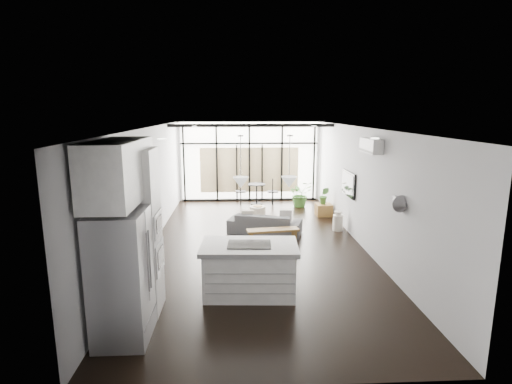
{
  "coord_description": "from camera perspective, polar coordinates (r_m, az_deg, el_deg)",
  "views": [
    {
      "loc": [
        -0.48,
        -9.11,
        3.18
      ],
      "look_at": [
        0.0,
        0.3,
        1.25
      ],
      "focal_mm": 28.0,
      "sensor_mm": 36.0,
      "label": 1
    }
  ],
  "objects": [
    {
      "name": "floor",
      "position": [
        9.66,
        0.09,
        -7.64
      ],
      "size": [
        5.0,
        10.0,
        0.0
      ],
      "primitive_type": "cube",
      "color": "black",
      "rests_on": "ground"
    },
    {
      "name": "ceiling",
      "position": [
        9.13,
        0.1,
        9.19
      ],
      "size": [
        5.0,
        10.0,
        0.0
      ],
      "primitive_type": "cube",
      "color": "silver",
      "rests_on": "ground"
    },
    {
      "name": "wall_left",
      "position": [
        9.5,
        -15.14,
        0.37
      ],
      "size": [
        0.02,
        10.0,
        2.8
      ],
      "primitive_type": "cube",
      "color": "silver",
      "rests_on": "ground"
    },
    {
      "name": "wall_right",
      "position": [
        9.75,
        14.93,
        0.66
      ],
      "size": [
        0.02,
        10.0,
        2.8
      ],
      "primitive_type": "cube",
      "color": "silver",
      "rests_on": "ground"
    },
    {
      "name": "wall_back",
      "position": [
        14.23,
        -0.96,
        4.39
      ],
      "size": [
        5.0,
        0.02,
        2.8
      ],
      "primitive_type": "cube",
      "color": "silver",
      "rests_on": "ground"
    },
    {
      "name": "wall_front",
      "position": [
        4.5,
        3.49,
        -11.73
      ],
      "size": [
        5.0,
        0.02,
        2.8
      ],
      "primitive_type": "cube",
      "color": "silver",
      "rests_on": "ground"
    },
    {
      "name": "glazing",
      "position": [
        14.11,
        -0.94,
        4.33
      ],
      "size": [
        5.0,
        0.2,
        2.8
      ],
      "primitive_type": "cube",
      "color": "black",
      "rests_on": "ground"
    },
    {
      "name": "skylight",
      "position": [
        13.13,
        -0.83,
        9.79
      ],
      "size": [
        4.7,
        1.9,
        0.06
      ],
      "primitive_type": "cube",
      "color": "silver",
      "rests_on": "ceiling"
    },
    {
      "name": "neighbour_building",
      "position": [
        14.22,
        -0.95,
        3.17
      ],
      "size": [
        3.5,
        0.02,
        1.6
      ],
      "primitive_type": "cube",
      "color": "beige",
      "rests_on": "ground"
    },
    {
      "name": "island",
      "position": [
        7.1,
        -0.95,
        -10.99
      ],
      "size": [
        1.72,
        1.08,
        0.91
      ],
      "primitive_type": "cube",
      "rotation": [
        0.0,
        0.0,
        -0.05
      ],
      "color": "white",
      "rests_on": "floor"
    },
    {
      "name": "cooktop",
      "position": [
        6.93,
        -0.96,
        -7.47
      ],
      "size": [
        0.77,
        0.53,
        0.01
      ],
      "primitive_type": "cube",
      "rotation": [
        0.0,
        0.0,
        -0.05
      ],
      "color": "black",
      "rests_on": "island"
    },
    {
      "name": "fridge",
      "position": [
        5.94,
        -18.63,
        -11.37
      ],
      "size": [
        0.72,
        0.9,
        1.85
      ],
      "primitive_type": "cube",
      "color": "#ADAEB3",
      "rests_on": "floor"
    },
    {
      "name": "appliance_column",
      "position": [
        6.53,
        -16.75,
        -5.56
      ],
      "size": [
        0.68,
        0.71,
        2.62
      ],
      "primitive_type": "cube",
      "color": "white",
      "rests_on": "floor"
    },
    {
      "name": "upper_cabinets",
      "position": [
        5.9,
        -19.05,
        2.86
      ],
      "size": [
        0.62,
        1.75,
        0.86
      ],
      "primitive_type": "cube",
      "color": "white",
      "rests_on": "wall_left"
    },
    {
      "name": "pendant_left",
      "position": [
        6.56,
        -2.19,
        1.39
      ],
      "size": [
        0.26,
        0.26,
        0.18
      ],
      "primitive_type": "cone",
      "color": "silver",
      "rests_on": "ceiling"
    },
    {
      "name": "pendant_right",
      "position": [
        6.62,
        4.75,
        1.44
      ],
      "size": [
        0.26,
        0.26,
        0.18
      ],
      "primitive_type": "cone",
      "color": "silver",
      "rests_on": "ceiling"
    },
    {
      "name": "sofa",
      "position": [
        10.46,
        1.28,
        -4.02
      ],
      "size": [
        1.96,
        1.08,
        0.74
      ],
      "primitive_type": "imported",
      "rotation": [
        0.0,
        0.0,
        2.84
      ],
      "color": "#47474A",
      "rests_on": "floor"
    },
    {
      "name": "console_bench",
      "position": [
        9.64,
        2.41,
        -6.45
      ],
      "size": [
        1.28,
        0.48,
        0.4
      ],
      "primitive_type": "cube",
      "rotation": [
        0.0,
        0.0,
        0.14
      ],
      "color": "brown",
      "rests_on": "floor"
    },
    {
      "name": "pouf",
      "position": [
        11.9,
        0.23,
        -2.97
      ],
      "size": [
        0.55,
        0.55,
        0.38
      ],
      "primitive_type": "cylinder",
      "rotation": [
        0.0,
        0.0,
        -0.15
      ],
      "color": "beige",
      "rests_on": "floor"
    },
    {
      "name": "crate",
      "position": [
        12.47,
        9.65,
        -2.51
      ],
      "size": [
        0.49,
        0.49,
        0.36
      ],
      "primitive_type": "cube",
      "rotation": [
        0.0,
        0.0,
        0.04
      ],
      "color": "brown",
      "rests_on": "floor"
    },
    {
      "name": "plant_tall",
      "position": [
        13.45,
        6.34,
        -0.69
      ],
      "size": [
        1.05,
        1.1,
        0.68
      ],
      "primitive_type": "imported",
      "rotation": [
        0.0,
        0.0,
        0.39
      ],
      "color": "#3B6E2A",
      "rests_on": "floor"
    },
    {
      "name": "plant_crate",
      "position": [
        12.4,
        9.69,
        -1.18
      ],
      "size": [
        0.43,
        0.6,
        0.24
      ],
      "primitive_type": "imported",
      "rotation": [
        0.0,
        0.0,
        -0.28
      ],
      "color": "#3B6E2A",
      "rests_on": "crate"
    },
    {
      "name": "milk_can",
      "position": [
        10.97,
        11.63,
        -4.06
      ],
      "size": [
        0.28,
        0.28,
        0.53
      ],
      "primitive_type": "cylinder",
      "rotation": [
        0.0,
        0.0,
        -0.04
      ],
      "color": "beige",
      "rests_on": "floor"
    },
    {
      "name": "bistro_set",
      "position": [
        13.7,
        0.09,
        -0.2
      ],
      "size": [
        1.64,
        0.75,
        0.77
      ],
      "primitive_type": "cube",
      "rotation": [
        0.0,
        0.0,
        -0.07
      ],
      "color": "black",
      "rests_on": "floor"
    },
    {
      "name": "tv",
      "position": [
        10.69,
        13.09,
        1.15
      ],
      "size": [
        0.05,
        1.1,
        0.65
      ],
      "primitive_type": "cube",
      "color": "black",
      "rests_on": "wall_right"
    },
    {
      "name": "ac_unit",
      "position": [
        8.82,
        16.12,
        6.38
      ],
      "size": [
        0.22,
        0.9,
        0.3
      ],
      "primitive_type": "cube",
      "color": "silver",
      "rests_on": "wall_right"
    },
    {
      "name": "framed_art",
      "position": [
        8.99,
        -15.66,
        0.69
      ],
      "size": [
        0.04,
        0.7,
        0.9
      ],
      "primitive_type": "cube",
      "color": "black",
      "rests_on": "wall_left"
    }
  ]
}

